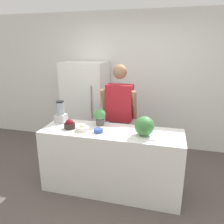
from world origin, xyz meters
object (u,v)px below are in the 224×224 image
(refrigerator, at_px, (86,106))
(potted_plant, at_px, (100,116))
(watermelon, at_px, (144,126))
(person, at_px, (119,117))
(bowl_cherries, at_px, (70,125))
(blender, at_px, (61,113))
(bowl_cream, at_px, (83,128))
(bowl_small_blue, at_px, (98,131))

(refrigerator, relative_size, potted_plant, 7.05)
(watermelon, xyz_separation_m, potted_plant, (-0.65, 0.25, -0.00))
(person, bearing_deg, bowl_cherries, -127.08)
(refrigerator, height_order, blender, refrigerator)
(watermelon, xyz_separation_m, bowl_cherries, (-1.01, 0.02, -0.08))
(bowl_cherries, height_order, blender, blender)
(refrigerator, bearing_deg, blender, -88.28)
(bowl_cherries, bearing_deg, potted_plant, 33.24)
(bowl_cream, bearing_deg, bowl_small_blue, -2.84)
(blender, bearing_deg, person, 33.25)
(person, bearing_deg, bowl_small_blue, -98.49)
(refrigerator, bearing_deg, bowl_cream, -70.66)
(person, bearing_deg, refrigerator, 142.92)
(watermelon, relative_size, bowl_cherries, 1.58)
(refrigerator, height_order, person, person)
(blender, bearing_deg, bowl_small_blue, -20.12)
(person, relative_size, bowl_cream, 9.93)
(bowl_cream, xyz_separation_m, blender, (-0.44, 0.23, 0.10))
(bowl_small_blue, distance_m, potted_plant, 0.30)
(watermelon, height_order, blender, blender)
(bowl_cream, distance_m, bowl_small_blue, 0.22)
(bowl_small_blue, bearing_deg, refrigerator, 117.08)
(bowl_cream, relative_size, potted_plant, 0.72)
(blender, bearing_deg, refrigerator, 91.72)
(refrigerator, height_order, bowl_cherries, refrigerator)
(watermelon, bearing_deg, person, 123.44)
(refrigerator, xyz_separation_m, person, (0.80, -0.60, 0.03))
(watermelon, distance_m, bowl_small_blue, 0.60)
(bowl_cherries, distance_m, blender, 0.32)
(potted_plant, bearing_deg, bowl_small_blue, -76.32)
(refrigerator, height_order, watermelon, refrigerator)
(watermelon, bearing_deg, bowl_cream, -179.30)
(bowl_cream, distance_m, blender, 0.50)
(bowl_small_blue, height_order, potted_plant, potted_plant)
(refrigerator, relative_size, bowl_small_blue, 14.17)
(refrigerator, height_order, bowl_cream, refrigerator)
(watermelon, xyz_separation_m, bowl_cream, (-0.81, -0.01, -0.10))
(person, distance_m, watermelon, 0.88)
(watermelon, bearing_deg, bowl_small_blue, -177.97)
(potted_plant, bearing_deg, watermelon, -20.94)
(person, relative_size, potted_plant, 7.11)
(person, height_order, watermelon, person)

